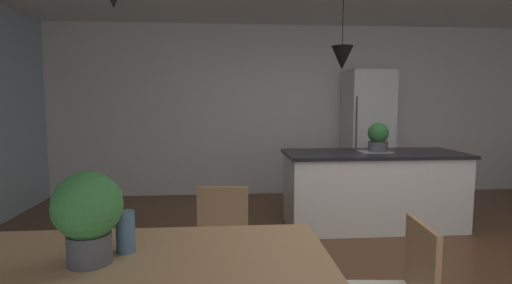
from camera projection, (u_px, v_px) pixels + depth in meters
wall_back_kitchen at (304, 111)px, 6.26m from camera, size 10.00×0.12×2.70m
dining_table at (126, 270)px, 1.90m from camera, size 2.01×0.87×0.74m
chair_far_right at (221, 245)px, 2.75m from camera, size 0.43×0.43×0.87m
chair_far_left at (91, 249)px, 2.68m from camera, size 0.40×0.40×0.87m
kitchen_island at (372, 188)px, 4.60m from camera, size 2.09×0.85×0.91m
refrigerator at (367, 135)px, 5.98m from camera, size 0.66×0.67×1.97m
pendant_over_island_main at (342, 58)px, 4.41m from camera, size 0.25×0.25×0.84m
potted_plant_on_island at (378, 137)px, 4.54m from camera, size 0.24×0.24×0.35m
potted_plant_on_table at (88, 212)px, 1.79m from camera, size 0.32×0.32×0.44m
vase_on_dining_table at (126, 232)px, 1.94m from camera, size 0.09×0.09×0.21m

